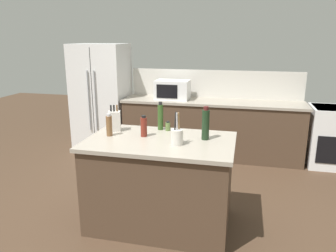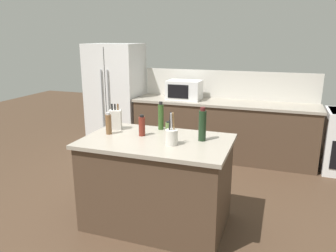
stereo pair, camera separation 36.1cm
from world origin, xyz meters
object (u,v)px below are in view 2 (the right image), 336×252
(microwave, at_px, (184,90))
(pepper_grinder, at_px, (109,124))
(utensil_crock, at_px, (172,137))
(olive_oil_bottle, at_px, (161,116))
(refrigerator, at_px, (116,96))
(wine_bottle, at_px, (202,125))
(knife_block, at_px, (115,119))
(spice_jar_oregano, at_px, (167,126))
(vinegar_bottle, at_px, (142,126))

(microwave, height_order, pepper_grinder, microwave)
(utensil_crock, bearing_deg, olive_oil_bottle, 121.08)
(refrigerator, height_order, utensil_crock, refrigerator)
(utensil_crock, bearing_deg, microwave, 103.59)
(microwave, xyz_separation_m, olive_oil_bottle, (0.27, -1.83, -0.01))
(wine_bottle, bearing_deg, pepper_grinder, -173.95)
(refrigerator, xyz_separation_m, pepper_grinder, (1.11, -2.24, 0.14))
(refrigerator, bearing_deg, wine_bottle, -45.43)
(olive_oil_bottle, bearing_deg, microwave, 98.43)
(knife_block, xyz_separation_m, olive_oil_bottle, (0.48, 0.17, 0.03))
(spice_jar_oregano, bearing_deg, microwave, 100.88)
(microwave, distance_m, spice_jar_oregano, 1.89)
(vinegar_bottle, bearing_deg, microwave, 94.54)
(microwave, distance_m, vinegar_bottle, 2.13)
(pepper_grinder, bearing_deg, microwave, 85.05)
(microwave, relative_size, wine_bottle, 1.62)
(knife_block, bearing_deg, vinegar_bottle, -37.46)
(refrigerator, height_order, microwave, refrigerator)
(spice_jar_oregano, relative_size, pepper_grinder, 0.45)
(refrigerator, distance_m, knife_block, 2.33)
(refrigerator, xyz_separation_m, knife_block, (1.09, -2.05, 0.14))
(pepper_grinder, bearing_deg, vinegar_bottle, 9.86)
(refrigerator, height_order, pepper_grinder, refrigerator)
(wine_bottle, bearing_deg, vinegar_bottle, -176.13)
(refrigerator, bearing_deg, olive_oil_bottle, -50.21)
(refrigerator, relative_size, olive_oil_bottle, 5.81)
(utensil_crock, bearing_deg, vinegar_bottle, 154.78)
(spice_jar_oregano, distance_m, pepper_grinder, 0.64)
(knife_block, distance_m, spice_jar_oregano, 0.59)
(microwave, bearing_deg, wine_bottle, -68.90)
(pepper_grinder, relative_size, olive_oil_bottle, 0.75)
(olive_oil_bottle, height_order, vinegar_bottle, olive_oil_bottle)
(spice_jar_oregano, height_order, olive_oil_bottle, olive_oil_bottle)
(microwave, relative_size, spice_jar_oregano, 5.20)
(spice_jar_oregano, bearing_deg, pepper_grinder, -148.65)
(knife_block, distance_m, vinegar_bottle, 0.39)
(pepper_grinder, distance_m, vinegar_bottle, 0.36)
(knife_block, height_order, vinegar_bottle, knife_block)
(microwave, bearing_deg, olive_oil_bottle, -81.57)
(spice_jar_oregano, bearing_deg, wine_bottle, -26.98)
(utensil_crock, distance_m, wine_bottle, 0.34)
(knife_block, xyz_separation_m, pepper_grinder, (0.02, -0.19, -0.00))
(wine_bottle, bearing_deg, utensil_crock, -137.32)
(knife_block, relative_size, olive_oil_bottle, 0.92)
(pepper_grinder, relative_size, vinegar_bottle, 1.06)
(utensil_crock, xyz_separation_m, pepper_grinder, (-0.75, 0.12, 0.03))
(olive_oil_bottle, bearing_deg, spice_jar_oregano, -14.13)
(wine_bottle, xyz_separation_m, vinegar_bottle, (-0.63, -0.04, -0.05))
(utensil_crock, height_order, wine_bottle, wine_bottle)
(refrigerator, height_order, olive_oil_bottle, refrigerator)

